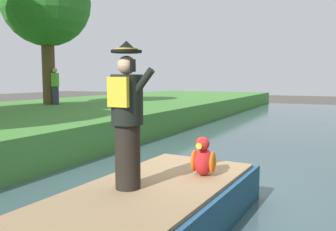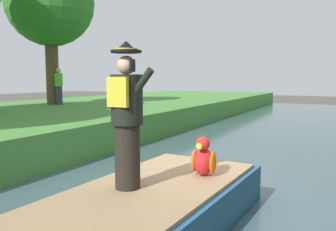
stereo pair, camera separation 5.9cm
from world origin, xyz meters
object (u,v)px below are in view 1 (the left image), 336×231
(parrot_plush, at_px, (203,159))
(tree_slender, at_px, (46,3))
(person_pirate, at_px, (127,116))
(person_bystander, at_px, (55,86))
(boat, at_px, (146,213))

(parrot_plush, relative_size, tree_slender, 0.09)
(person_pirate, height_order, person_bystander, person_bystander)
(person_pirate, bearing_deg, parrot_plush, 43.90)
(boat, bearing_deg, person_bystander, 139.95)
(tree_slender, xyz_separation_m, person_bystander, (0.39, -0.03, -3.57))
(person_pirate, distance_m, person_bystander, 11.69)
(person_bystander, bearing_deg, parrot_plush, -35.25)
(person_pirate, relative_size, tree_slender, 0.29)
(person_pirate, bearing_deg, boat, 5.04)
(person_pirate, xyz_separation_m, tree_slender, (-9.21, 7.70, 3.72))
(boat, relative_size, tree_slender, 0.67)
(boat, bearing_deg, person_pirate, -161.74)
(parrot_plush, height_order, person_bystander, person_bystander)
(boat, bearing_deg, tree_slender, 141.02)
(boat, height_order, tree_slender, tree_slender)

